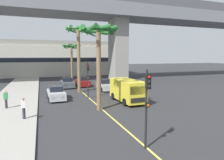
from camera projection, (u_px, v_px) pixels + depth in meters
name	position (u px, v px, depth m)	size (l,w,h in m)	color
sidewalk_left	(3.00, 120.00, 14.84)	(4.80, 80.00, 0.15)	#9E9991
lane_stripe_center	(85.00, 95.00, 25.01)	(0.14, 56.00, 0.01)	#DBCC4C
bridge_overpass	(72.00, 11.00, 36.46)	(89.90, 8.00, 16.47)	slate
pier_building_backdrop	(62.00, 59.00, 50.42)	(30.91, 8.04, 8.50)	beige
car_queue_front	(105.00, 85.00, 28.43)	(1.93, 4.15, 1.56)	#B7BABF
car_queue_second	(56.00, 93.00, 22.25)	(1.95, 4.16, 1.56)	#B7BABF
car_queue_third	(67.00, 83.00, 30.73)	(1.85, 4.11, 1.56)	#4C5156
car_queue_fourth	(83.00, 82.00, 32.22)	(1.90, 4.13, 1.56)	maroon
delivery_van	(127.00, 90.00, 21.03)	(2.24, 5.29, 2.36)	yellow
traffic_light_median_near	(147.00, 99.00, 10.09)	(0.24, 0.37, 4.20)	black
traffic_light_median_far	(88.00, 75.00, 22.65)	(0.24, 0.37, 4.20)	black
palm_tree_near_median	(79.00, 41.00, 25.99)	(3.47, 3.60, 8.81)	brown
palm_tree_mid_median	(71.00, 51.00, 36.16)	(3.44, 3.47, 7.10)	brown
palm_tree_far_median	(99.00, 40.00, 17.21)	(3.45, 3.42, 7.57)	brown
pedestrian_near_crosswalk	(6.00, 99.00, 17.92)	(0.34, 0.22, 1.62)	#2D2D38
pedestrian_far_along	(24.00, 108.00, 14.89)	(0.34, 0.22, 1.62)	#2D2D38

